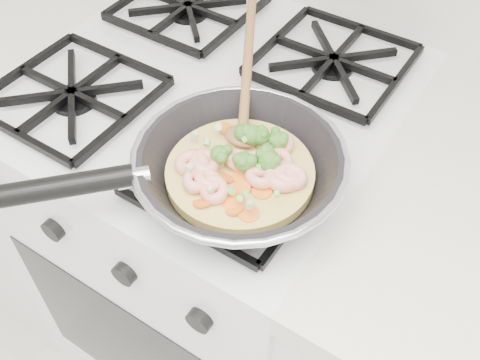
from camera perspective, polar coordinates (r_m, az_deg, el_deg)
The scene contains 2 objects.
stove at distance 1.23m, azimuth -2.49°, elevation -6.45°, with size 0.60×0.60×0.92m.
skillet at distance 0.70m, azimuth -0.27°, elevation 1.42°, with size 0.36×0.51×0.09m.
Camera 1 is at (0.43, 1.13, 1.46)m, focal length 41.17 mm.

